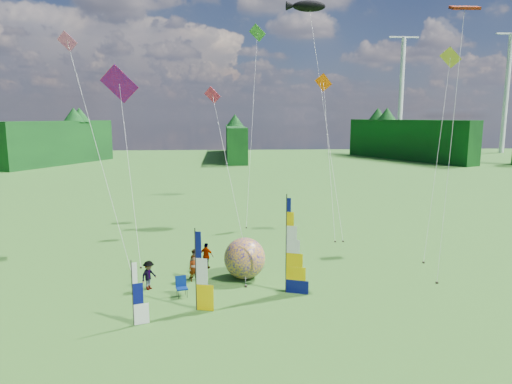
{
  "coord_description": "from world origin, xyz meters",
  "views": [
    {
      "loc": [
        -2.68,
        -19.84,
        9.49
      ],
      "look_at": [
        -1.0,
        4.0,
        5.5
      ],
      "focal_mm": 32.0,
      "sensor_mm": 36.0,
      "label": 1
    }
  ],
  "objects": [
    {
      "name": "small_kite_green",
      "position": [
        -0.02,
        22.8,
        9.58
      ],
      "size": [
        8.92,
        12.97,
        19.15
      ],
      "primitive_type": null,
      "rotation": [
        0.0,
        0.0,
        -0.4
      ],
      "color": "green",
      "rests_on": "ground"
    },
    {
      "name": "kite_rainbow_delta",
      "position": [
        -9.12,
        11.52,
        7.06
      ],
      "size": [
        7.95,
        11.9,
        14.12
      ],
      "primitive_type": null,
      "rotation": [
        0.0,
        0.0,
        -0.1
      ],
      "color": "#F00800",
      "rests_on": "ground"
    },
    {
      "name": "ground",
      "position": [
        0.0,
        0.0,
        0.0
      ],
      "size": [
        220.0,
        220.0,
        0.0
      ],
      "primitive_type": "plane",
      "color": "#4A7925",
      "rests_on": "ground"
    },
    {
      "name": "kite_whale",
      "position": [
        5.98,
        19.51,
        10.8
      ],
      "size": [
        7.66,
        16.37,
        21.61
      ],
      "primitive_type": null,
      "rotation": [
        0.0,
        0.0,
        -0.23
      ],
      "color": "black",
      "rests_on": "ground"
    },
    {
      "name": "feather_banner_main",
      "position": [
        0.59,
        3.57,
        2.62
      ],
      "size": [
        1.37,
        0.55,
        5.24
      ],
      "primitive_type": null,
      "rotation": [
        0.0,
        0.0,
        -0.33
      ],
      "color": "#080D59",
      "rests_on": "ground"
    },
    {
      "name": "turbine_right",
      "position": [
        45.0,
        102.0,
        15.0
      ],
      "size": [
        8.0,
        1.2,
        30.0
      ],
      "primitive_type": null,
      "color": "silver",
      "rests_on": "ground"
    },
    {
      "name": "spectator_d",
      "position": [
        -3.85,
        7.87,
        0.82
      ],
      "size": [
        1.04,
        0.76,
        1.65
      ],
      "primitive_type": "imported",
      "rotation": [
        0.0,
        0.0,
        2.71
      ],
      "color": "#66594C",
      "rests_on": "ground"
    },
    {
      "name": "spectator_b",
      "position": [
        -4.41,
        5.95,
        0.91
      ],
      "size": [
        0.98,
        0.72,
        1.81
      ],
      "primitive_type": "imported",
      "rotation": [
        0.0,
        0.0,
        -0.36
      ],
      "color": "#66594C",
      "rests_on": "ground"
    },
    {
      "name": "kite_parafoil",
      "position": [
        11.09,
        6.99,
        9.03
      ],
      "size": [
        8.69,
        10.25,
        18.06
      ],
      "primitive_type": null,
      "rotation": [
        0.0,
        0.0,
        -0.23
      ],
      "color": "red",
      "rests_on": "ground"
    },
    {
      "name": "small_kite_orange",
      "position": [
        5.96,
        17.17,
        6.89
      ],
      "size": [
        4.75,
        10.83,
        13.77
      ],
      "primitive_type": null,
      "rotation": [
        0.0,
        0.0,
        0.16
      ],
      "color": "#D54E00",
      "rests_on": "ground"
    },
    {
      "name": "side_banner_far",
      "position": [
        -6.89,
        0.11,
        1.5
      ],
      "size": [
        0.89,
        0.37,
        3.0
      ],
      "primitive_type": null,
      "rotation": [
        0.0,
        0.0,
        0.31
      ],
      "color": "white",
      "rests_on": "ground"
    },
    {
      "name": "small_kite_red",
      "position": [
        -2.41,
        15.13,
        6.21
      ],
      "size": [
        7.75,
        11.28,
        12.41
      ],
      "primitive_type": null,
      "rotation": [
        0.0,
        0.0,
        -0.33
      ],
      "color": "#F12A53",
      "rests_on": "ground"
    },
    {
      "name": "spectator_c",
      "position": [
        -6.9,
        4.57,
        0.82
      ],
      "size": [
        0.92,
        1.09,
        1.63
      ],
      "primitive_type": "imported",
      "rotation": [
        0.0,
        0.0,
        0.97
      ],
      "color": "#66594C",
      "rests_on": "ground"
    },
    {
      "name": "spectator_a",
      "position": [
        -4.51,
        5.69,
        0.77
      ],
      "size": [
        0.66,
        0.55,
        1.55
      ],
      "primitive_type": "imported",
      "rotation": [
        0.0,
        0.0,
        0.37
      ],
      "color": "#66594C",
      "rests_on": "ground"
    },
    {
      "name": "bol_inflatable",
      "position": [
        -1.53,
        5.97,
        1.22
      ],
      "size": [
        2.91,
        2.91,
        2.44
      ],
      "primitive_type": "sphere",
      "rotation": [
        0.0,
        0.0,
        0.22
      ],
      "color": "navy",
      "rests_on": "ground"
    },
    {
      "name": "turbine_left",
      "position": [
        70.0,
        95.0,
        15.0
      ],
      "size": [
        8.0,
        1.2,
        30.0
      ],
      "primitive_type": null,
      "color": "silver",
      "rests_on": "ground"
    },
    {
      "name": "treeline_ring",
      "position": [
        0.0,
        0.0,
        4.0
      ],
      "size": [
        210.0,
        210.0,
        8.0
      ],
      "primitive_type": null,
      "color": "#104F14",
      "rests_on": "ground"
    },
    {
      "name": "small_kite_pink",
      "position": [
        -10.64,
        9.67,
        7.75
      ],
      "size": [
        7.57,
        8.36,
        15.51
      ],
      "primitive_type": null,
      "rotation": [
        0.0,
        0.0,
        -0.09
      ],
      "color": "#D84A83",
      "rests_on": "ground"
    },
    {
      "name": "small_kite_yellow",
      "position": [
        12.35,
        11.23,
        7.58
      ],
      "size": [
        9.59,
        11.04,
        15.16
      ],
      "primitive_type": null,
      "rotation": [
        0.0,
        0.0,
        -0.35
      ],
      "color": "gold",
      "rests_on": "ground"
    },
    {
      "name": "side_banner_left",
      "position": [
        -4.12,
        1.63,
        2.01
      ],
      "size": [
        1.09,
        0.37,
        4.02
      ],
      "primitive_type": null,
      "rotation": [
        0.0,
        0.0,
        -0.25
      ],
      "color": "#FFBF00",
      "rests_on": "ground"
    },
    {
      "name": "camp_chair",
      "position": [
        -4.99,
        3.37,
        0.54
      ],
      "size": [
        0.78,
        0.78,
        1.09
      ],
      "primitive_type": null,
      "rotation": [
        0.0,
        0.0,
        0.28
      ],
      "color": "#021750",
      "rests_on": "ground"
    }
  ]
}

